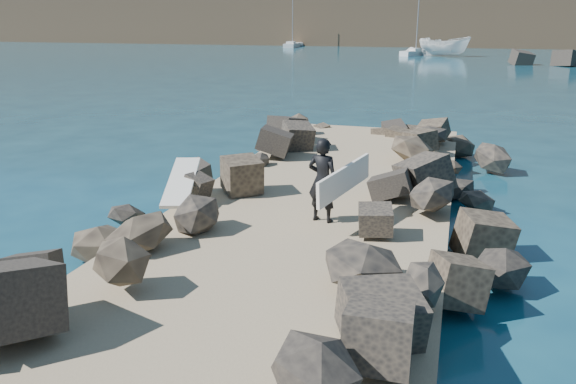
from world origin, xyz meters
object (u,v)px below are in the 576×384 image
object	(u,v)px
surfboard_resting	(182,186)
sailboat_e	(292,45)
boat_imported	(444,46)
surfer_with_board	(326,180)

from	to	relation	value
surfboard_resting	sailboat_e	world-z (taller)	sailboat_e
boat_imported	surfboard_resting	bearing A→B (deg)	-175.54
boat_imported	surfer_with_board	xyz separation A→B (m)	(-0.07, -67.07, 0.23)
boat_imported	sailboat_e	bearing A→B (deg)	61.75
surfboard_resting	sailboat_e	distance (m)	88.64
surfboard_resting	sailboat_e	size ratio (longest dim) A/B	0.24
surfboard_resting	sailboat_e	xyz separation A→B (m)	(-22.70, 85.68, -0.69)
surfer_with_board	surfboard_resting	bearing A→B (deg)	178.13
boat_imported	sailboat_e	distance (m)	32.15
surfer_with_board	sailboat_e	size ratio (longest dim) A/B	0.22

